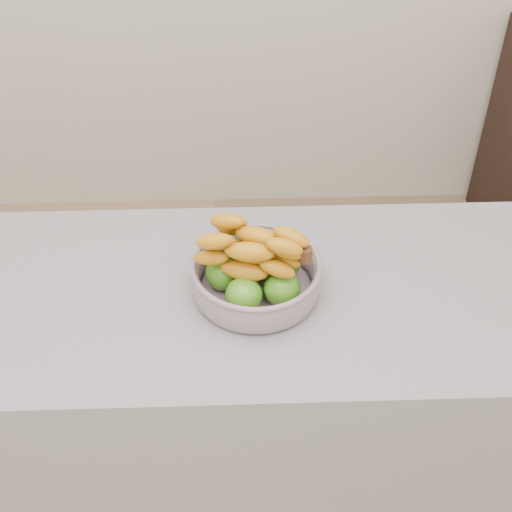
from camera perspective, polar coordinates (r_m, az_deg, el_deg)
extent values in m
cube|color=gray|center=(1.88, -4.25, -12.87)|extent=(2.00, 0.60, 0.90)
cylinder|color=#A6B6C7|center=(1.53, 0.00, -2.67)|extent=(0.24, 0.24, 0.01)
torus|color=#A6B6C7|center=(1.48, 0.00, -0.72)|extent=(0.28, 0.28, 0.01)
sphere|color=#408717|center=(1.46, -0.98, -3.16)|extent=(0.08, 0.08, 0.08)
sphere|color=#408717|center=(1.47, 2.09, -2.59)|extent=(0.08, 0.08, 0.08)
sphere|color=#408717|center=(1.53, 2.17, -0.51)|extent=(0.08, 0.08, 0.08)
sphere|color=#408717|center=(1.55, -0.65, 0.21)|extent=(0.08, 0.08, 0.08)
sphere|color=#408717|center=(1.51, -2.62, -1.35)|extent=(0.08, 0.08, 0.08)
ellipsoid|color=orange|center=(1.44, -0.97, -1.17)|extent=(0.18, 0.09, 0.04)
ellipsoid|color=orange|center=(1.47, -0.33, -0.10)|extent=(0.18, 0.11, 0.04)
ellipsoid|color=orange|center=(1.51, 0.28, 0.93)|extent=(0.17, 0.12, 0.04)
ellipsoid|color=orange|center=(1.44, -0.34, 0.17)|extent=(0.18, 0.08, 0.04)
ellipsoid|color=orange|center=(1.47, 0.34, 1.31)|extent=(0.17, 0.13, 0.04)
ellipsoid|color=orange|center=(1.43, 0.21, 1.54)|extent=(0.18, 0.11, 0.04)
ellipsoid|color=orange|center=(1.40, -0.54, 0.32)|extent=(0.18, 0.07, 0.04)
cylinder|color=#462A16|center=(1.42, 3.99, 0.14)|extent=(0.03, 0.03, 0.03)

